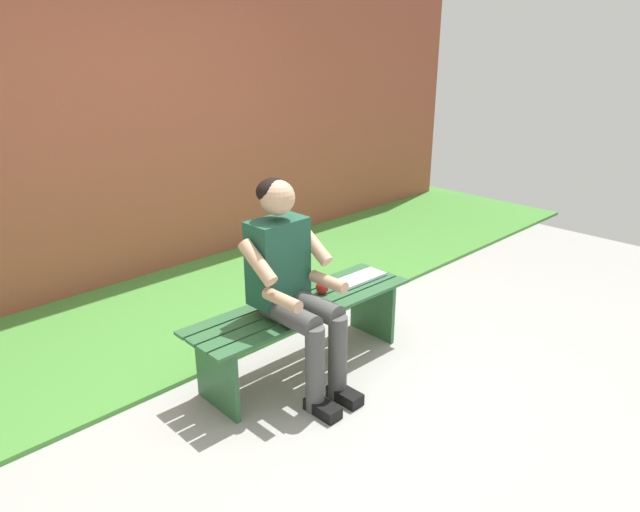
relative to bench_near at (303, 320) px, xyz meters
name	(u,v)px	position (x,y,z in m)	size (l,w,h in m)	color
grass_strip	(181,297)	(0.00, -1.45, -0.32)	(9.00, 2.17, 0.03)	#478C38
brick_wall	(53,101)	(0.50, -2.17, 1.20)	(9.50, 0.24, 3.08)	#9E4C38
bench_near	(303,320)	(0.00, 0.00, 0.00)	(1.54, 0.47, 0.45)	#2D6038
person_seated	(292,279)	(0.17, 0.10, 0.35)	(0.50, 0.69, 1.25)	#1E513D
apple	(322,287)	(-0.19, -0.02, 0.16)	(0.08, 0.08, 0.08)	red
book_open	(358,279)	(-0.51, 0.00, 0.12)	(0.42, 0.17, 0.02)	white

